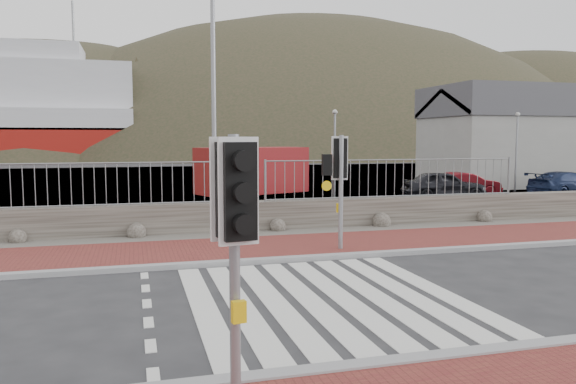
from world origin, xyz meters
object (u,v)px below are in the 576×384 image
object	(u,v)px
car_b	(465,184)
car_c	(567,184)
car_a	(444,185)
traffic_signal_far	(340,167)
shipping_container	(252,170)
traffic_signal_near	(234,213)
streetlight	(217,82)

from	to	relation	value
car_b	car_c	world-z (taller)	car_c
car_a	traffic_signal_far	bearing A→B (deg)	149.25
car_c	traffic_signal_far	bearing A→B (deg)	112.91
traffic_signal_far	shipping_container	xyz separation A→B (m)	(1.04, 15.29, -0.92)
traffic_signal_far	car_b	world-z (taller)	traffic_signal_far
shipping_container	car_b	size ratio (longest dim) A/B	1.61
traffic_signal_near	shipping_container	distance (m)	23.09
traffic_signal_near	car_b	world-z (taller)	traffic_signal_near
traffic_signal_far	car_a	size ratio (longest dim) A/B	0.76
traffic_signal_far	car_c	xyz separation A→B (m)	(15.16, 9.41, -1.47)
traffic_signal_near	traffic_signal_far	bearing A→B (deg)	53.81
traffic_signal_near	car_c	xyz separation A→B (m)	(19.02, 16.67, -1.42)
streetlight	car_a	world-z (taller)	streetlight
streetlight	shipping_container	world-z (taller)	streetlight
traffic_signal_near	shipping_container	size ratio (longest dim) A/B	0.51
traffic_signal_near	traffic_signal_far	distance (m)	8.22
streetlight	car_a	xyz separation A→B (m)	(11.26, 5.75, -3.83)
streetlight	car_c	world-z (taller)	streetlight
traffic_signal_near	car_a	bearing A→B (deg)	45.44
streetlight	shipping_container	bearing A→B (deg)	49.26
traffic_signal_near	traffic_signal_far	xyz separation A→B (m)	(3.86, 7.26, 0.05)
streetlight	car_c	xyz separation A→B (m)	(17.46, 5.01, -3.87)
car_a	car_c	size ratio (longest dim) A/B	0.91
car_c	car_a	bearing A→B (deg)	74.26
car_a	car_b	size ratio (longest dim) A/B	1.09
streetlight	car_c	distance (m)	18.57
traffic_signal_near	car_b	xyz separation A→B (m)	(14.47, 18.26, -1.46)
shipping_container	car_b	xyz separation A→B (m)	(9.57, -4.29, -0.59)
car_a	traffic_signal_near	bearing A→B (deg)	154.32
car_a	car_c	bearing A→B (deg)	-86.13
car_b	car_c	bearing A→B (deg)	-107.93
traffic_signal_far	streetlight	size ratio (longest dim) A/B	0.36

